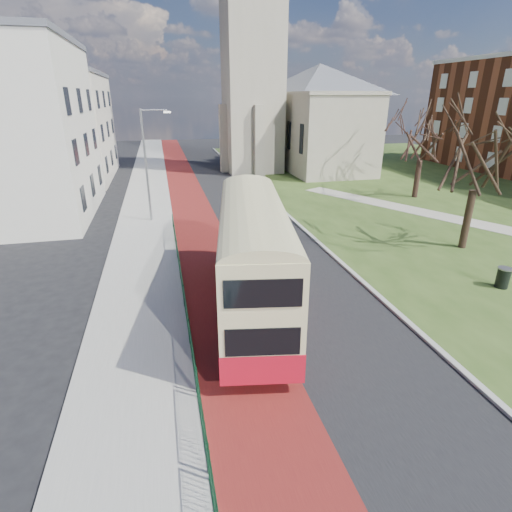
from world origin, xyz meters
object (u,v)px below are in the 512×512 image
object	(u,v)px
winter_tree_far	(424,129)
litter_bin	(503,277)
bus	(253,252)
winter_tree_near	(483,141)
streetlamp	(148,160)

from	to	relation	value
winter_tree_far	litter_bin	xyz separation A→B (m)	(-7.13, -18.07, -5.58)
bus	winter_tree_near	bearing A→B (deg)	27.37
winter_tree_near	winter_tree_far	bearing A→B (deg)	68.28
bus	litter_bin	distance (m)	12.74
streetlamp	bus	bearing A→B (deg)	-73.62
streetlamp	winter_tree_far	distance (m)	24.21
winter_tree_near	litter_bin	distance (m)	8.27
streetlamp	litter_bin	world-z (taller)	streetlamp
bus	winter_tree_near	world-z (taller)	winter_tree_near
streetlamp	winter_tree_near	bearing A→B (deg)	-28.62
streetlamp	bus	xyz separation A→B (m)	(4.39, -14.93, -1.86)
streetlamp	bus	size ratio (longest dim) A/B	0.68
winter_tree_near	litter_bin	bearing A→B (deg)	-111.06
streetlamp	winter_tree_far	xyz separation A→B (m)	(24.04, 2.36, 1.56)
streetlamp	winter_tree_far	world-z (taller)	winter_tree_far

